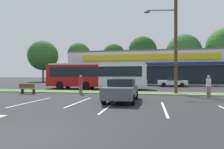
% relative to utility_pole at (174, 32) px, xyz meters
% --- Properties ---
extents(ground_plane, '(240.00, 240.00, 0.00)m').
position_rel_utility_pole_xyz_m(ground_plane, '(-5.77, -13.74, -5.71)').
color(ground_plane, '#262628').
extents(grass_median, '(56.00, 2.20, 0.12)m').
position_rel_utility_pole_xyz_m(grass_median, '(-5.77, 0.26, -5.65)').
color(grass_median, '#427A2D').
rests_on(grass_median, ground_plane).
extents(curb_lip, '(56.00, 0.24, 0.12)m').
position_rel_utility_pole_xyz_m(curb_lip, '(-5.77, -0.96, -5.65)').
color(curb_lip, '#99968C').
rests_on(curb_lip, ground_plane).
extents(parking_stripe_0, '(0.12, 4.80, 0.01)m').
position_rel_utility_pole_xyz_m(parking_stripe_0, '(-9.81, -6.95, -5.70)').
color(parking_stripe_0, silver).
rests_on(parking_stripe_0, ground_plane).
extents(parking_stripe_1, '(0.12, 4.80, 0.01)m').
position_rel_utility_pole_xyz_m(parking_stripe_1, '(-6.71, -6.34, -5.70)').
color(parking_stripe_1, silver).
rests_on(parking_stripe_1, ground_plane).
extents(parking_stripe_2, '(0.12, 4.80, 0.01)m').
position_rel_utility_pole_xyz_m(parking_stripe_2, '(-4.43, -7.65, -5.70)').
color(parking_stripe_2, silver).
rests_on(parking_stripe_2, ground_plane).
extents(parking_stripe_3, '(0.12, 4.80, 0.01)m').
position_rel_utility_pole_xyz_m(parking_stripe_3, '(-1.40, -7.82, -5.70)').
color(parking_stripe_3, silver).
rests_on(parking_stripe_3, ground_plane).
extents(storefront_building, '(29.99, 14.71, 6.30)m').
position_rel_utility_pole_xyz_m(storefront_building, '(-2.70, 22.95, -2.55)').
color(storefront_building, silver).
rests_on(storefront_building, ground_plane).
extents(tree_far_left, '(7.85, 7.85, 10.83)m').
position_rel_utility_pole_xyz_m(tree_far_left, '(-30.04, 28.40, 1.19)').
color(tree_far_left, '#473323').
rests_on(tree_far_left, ground_plane).
extents(tree_left, '(6.02, 6.02, 10.41)m').
position_rel_utility_pole_xyz_m(tree_left, '(-20.99, 30.85, 1.66)').
color(tree_left, '#473323').
rests_on(tree_left, ground_plane).
extents(tree_mid_left, '(6.32, 6.32, 10.13)m').
position_rel_utility_pole_xyz_m(tree_mid_left, '(-11.89, 33.17, 1.24)').
color(tree_mid_left, '#473323').
rests_on(tree_mid_left, ground_plane).
extents(tree_mid, '(6.96, 6.96, 11.18)m').
position_rel_utility_pole_xyz_m(tree_mid, '(-4.08, 29.69, 1.98)').
color(tree_mid, '#473323').
rests_on(tree_mid, ground_plane).
extents(tree_mid_right, '(8.07, 8.07, 11.52)m').
position_rel_utility_pole_xyz_m(tree_mid_right, '(5.69, 30.74, 1.77)').
color(tree_mid_right, '#473323').
rests_on(tree_mid_right, ground_plane).
extents(utility_pole, '(3.10, 2.39, 10.71)m').
position_rel_utility_pole_xyz_m(utility_pole, '(0.00, 0.00, 0.00)').
color(utility_pole, '#4C3826').
rests_on(utility_pole, ground_plane).
extents(city_bus, '(12.75, 2.81, 3.25)m').
position_rel_utility_pole_xyz_m(city_bus, '(-8.89, 5.35, -3.94)').
color(city_bus, '#B71414').
rests_on(city_bus, ground_plane).
extents(bus_stop_bench, '(1.60, 0.45, 0.95)m').
position_rel_utility_pole_xyz_m(bus_stop_bench, '(-13.57, -1.98, -5.20)').
color(bus_stop_bench, brown).
rests_on(bus_stop_bench, ground_plane).
extents(car_1, '(4.18, 1.87, 1.50)m').
position_rel_utility_pole_xyz_m(car_1, '(1.10, 11.93, -4.95)').
color(car_1, silver).
rests_on(car_1, ground_plane).
extents(car_2, '(4.27, 1.89, 1.48)m').
position_rel_utility_pole_xyz_m(car_2, '(-8.85, 11.75, -4.94)').
color(car_2, '#B7B7BC').
rests_on(car_2, ground_plane).
extents(car_3, '(2.00, 4.51, 1.50)m').
position_rel_utility_pole_xyz_m(car_3, '(-4.04, -5.51, -4.93)').
color(car_3, '#515459').
rests_on(car_3, ground_plane).
extents(pedestrian_near_bench, '(0.35, 0.35, 1.75)m').
position_rel_utility_pole_xyz_m(pedestrian_near_bench, '(2.38, -1.91, -4.83)').
color(pedestrian_near_bench, '#726651').
rests_on(pedestrian_near_bench, ground_plane).
extents(pedestrian_by_pole, '(0.36, 0.36, 1.76)m').
position_rel_utility_pole_xyz_m(pedestrian_by_pole, '(-8.47, -1.43, -4.82)').
color(pedestrian_by_pole, '#726651').
rests_on(pedestrian_by_pole, ground_plane).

